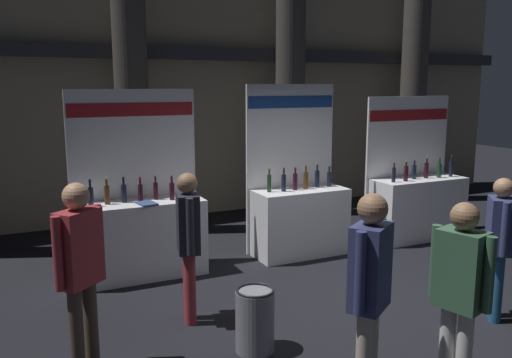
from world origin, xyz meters
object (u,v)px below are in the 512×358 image
Objects in this scene: visitor_4 at (500,237)px; visitor_6 at (80,263)px; exhibitor_booth_0 at (141,230)px; visitor_0 at (370,283)px; exhibitor_booth_1 at (299,214)px; exhibitor_booth_2 at (416,202)px; trash_bin at (255,320)px; visitor_7 at (460,285)px; visitor_1 at (188,236)px.

visitor_4 is 4.28m from visitor_6.
visitor_0 is (0.89, -3.74, 0.42)m from exhibitor_booth_0.
exhibitor_booth_1 is at bearing -2.28° from exhibitor_booth_0.
exhibitor_booth_2 reaches higher than trash_bin.
visitor_7 reaches higher than visitor_4.
visitor_1 is 1.34m from visitor_6.
trash_bin is (-4.09, -2.35, -0.29)m from exhibitor_booth_2.
visitor_6 reaches higher than visitor_1.
trash_bin is 1.47m from visitor_0.
exhibitor_booth_0 is at bearing -110.57° from visitor_0.
visitor_6 is at bearing -147.57° from exhibitor_booth_1.
exhibitor_booth_2 is 4.70m from visitor_1.
exhibitor_booth_2 is 4.73m from trash_bin.
exhibitor_booth_2 is 6.02m from visitor_6.
exhibitor_booth_1 reaches higher than trash_bin.
trash_bin is 0.36× the size of visitor_0.
exhibitor_booth_0 is 2.37m from exhibitor_booth_1.
exhibitor_booth_2 is 4.82m from visitor_7.
trash_bin is at bearing -150.11° from exhibitor_booth_2.
visitor_0 is 2.44m from visitor_6.
visitor_4 is (2.27, 0.73, -0.12)m from visitor_0.
visitor_0 reaches higher than visitor_7.
visitor_0 reaches higher than visitor_1.
exhibitor_booth_2 is 1.43× the size of visitor_1.
exhibitor_booth_0 is 4.38m from visitor_4.
exhibitor_booth_2 is 3.74× the size of trash_bin.
visitor_1 is at bearing 112.33° from trash_bin.
visitor_6 is 1.05× the size of visitor_7.
exhibitor_booth_1 is at bearing -6.87° from visitor_6.
exhibitor_booth_1 is 3.95m from visitor_7.
visitor_6 is at bearing -138.78° from visitor_7.
exhibitor_booth_1 reaches higher than visitor_4.
visitor_7 is at bearing -51.84° from trash_bin.
visitor_0 is 1.07× the size of visitor_1.
visitor_7 is (1.48, -2.31, 0.02)m from visitor_1.
exhibitor_booth_0 reaches higher than trash_bin.
exhibitor_booth_2 reaches higher than visitor_6.
visitor_4 is (3.03, -1.38, -0.04)m from visitor_1.
visitor_6 is at bearing -71.14° from visitor_0.
exhibitor_booth_1 reaches higher than exhibitor_booth_0.
visitor_1 is (-2.24, -1.54, 0.34)m from exhibitor_booth_1.
exhibitor_booth_0 is 4.58m from exhibitor_booth_2.
exhibitor_booth_2 reaches higher than visitor_1.
visitor_0 is at bearing -112.02° from exhibitor_booth_1.
visitor_4 is (-1.42, -2.84, 0.32)m from exhibitor_booth_2.
visitor_0 reaches higher than visitor_6.
exhibitor_booth_0 reaches higher than visitor_6.
visitor_7 reaches higher than visitor_1.
exhibitor_booth_2 is 1.34× the size of visitor_0.
exhibitor_booth_0 is at bearing 16.69° from visitor_1.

